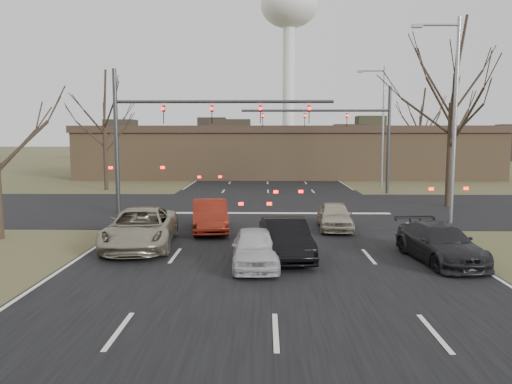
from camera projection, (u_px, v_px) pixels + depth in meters
The scene contains 18 objects.
ground at pixel (273, 281), 15.04m from camera, with size 360.00×360.00×0.00m, color #414525.
road_main at pixel (267, 165), 74.64m from camera, with size 14.00×300.00×0.02m, color black.
road_cross at pixel (269, 208), 29.94m from camera, with size 200.00×14.00×0.02m, color black.
building at pixel (286, 152), 52.45m from camera, with size 42.40×10.40×5.30m.
water_tower at pixel (289, 16), 130.14m from camera, with size 15.00×15.00×44.50m.
mast_arm_near at pixel (175, 122), 27.47m from camera, with size 12.12×0.24×8.00m.
mast_arm_far at pixel (351, 127), 37.21m from camera, with size 11.12×0.24×8.00m.
streetlight_right_near at pixel (452, 110), 24.18m from camera, with size 2.34×0.25×10.00m.
streetlight_right_far at pixel (381, 120), 41.06m from camera, with size 2.34×0.25×10.00m.
tree_right_near at pixel (453, 59), 29.73m from camera, with size 6.90×6.90×11.50m.
tree_left_far at pixel (103, 97), 39.28m from camera, with size 5.70×5.70×9.50m.
tree_right_far at pixel (421, 109), 48.75m from camera, with size 5.40×5.40×9.00m.
car_silver_suv at pixel (141, 228), 19.45m from camera, with size 2.52×5.46×1.52m, color gray.
car_white_sedan at pixel (255, 248), 16.59m from camera, with size 1.51×3.76×1.28m, color silver.
car_black_hatch at pixel (286, 239), 17.75m from camera, with size 1.47×4.21×1.39m, color black.
car_charcoal_sedan at pixel (440, 243), 17.23m from camera, with size 1.82×4.49×1.30m, color black.
car_red_ahead at pixel (210, 216), 22.77m from camera, with size 1.52×4.37×1.44m, color maroon.
car_silver_ahead at pixel (335, 216), 23.18m from camera, with size 1.51×3.75×1.28m, color #B4A791.
Camera 1 is at (-0.25, -14.64, 4.36)m, focal length 35.00 mm.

